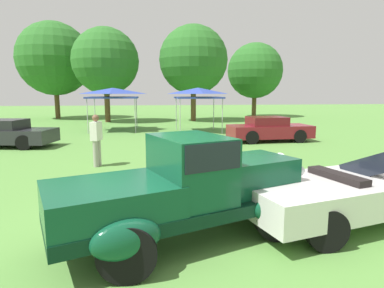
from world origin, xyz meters
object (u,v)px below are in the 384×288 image
Objects in this scene: feature_pickup_truck at (186,188)px; canopy_tent_center_field at (198,92)px; show_car_burgundy at (269,129)px; show_car_charcoal at (6,134)px; spectator_between_cars at (96,139)px; neighbor_convertible at (359,189)px; canopy_tent_left_field at (113,92)px.

canopy_tent_center_field is (2.52, 14.77, 1.56)m from feature_pickup_truck.
feature_pickup_truck is at bearing -117.76° from show_car_burgundy.
show_car_charcoal is 2.55× the size of spectator_between_cars.
show_car_burgundy is at bearing 78.23° from neighbor_convertible.
canopy_tent_left_field is 1.11× the size of canopy_tent_center_field.
spectator_between_cars is (4.60, -4.51, 0.31)m from show_car_charcoal.
canopy_tent_left_field is (-6.04, 15.64, 1.84)m from neighbor_convertible.
feature_pickup_truck reaches higher than spectator_between_cars.
neighbor_convertible is 1.20× the size of show_car_burgundy.
canopy_tent_left_field is (-0.46, 10.38, 1.51)m from spectator_between_cars.
show_car_burgundy is at bearing 62.24° from feature_pickup_truck.
show_car_charcoal is 10.59m from canopy_tent_center_field.
canopy_tent_left_field is at bearing 92.55° from spectator_between_cars.
canopy_tent_left_field reaches higher than feature_pickup_truck.
neighbor_convertible is at bearing -86.77° from canopy_tent_center_field.
show_car_charcoal is at bearing 136.17° from neighbor_convertible.
feature_pickup_truck reaches higher than show_car_charcoal.
spectator_between_cars is 0.61× the size of canopy_tent_center_field.
spectator_between_cars is 10.50m from canopy_tent_left_field.
neighbor_convertible is 14.50m from canopy_tent_center_field.
neighbor_convertible is 1.13× the size of show_car_charcoal.
spectator_between_cars is (-7.62, -4.54, 0.31)m from show_car_burgundy.
spectator_between_cars is (-2.25, 5.68, 0.05)m from feature_pickup_truck.
feature_pickup_truck is 11.55m from show_car_burgundy.
neighbor_convertible is (3.33, 0.41, -0.28)m from feature_pickup_truck.
show_car_charcoal and show_car_burgundy have the same top height.
feature_pickup_truck is 6.11m from spectator_between_cars.
spectator_between_cars is at bearing 111.62° from feature_pickup_truck.
show_car_burgundy is 1.47× the size of canopy_tent_center_field.
show_car_burgundy is at bearing 30.76° from spectator_between_cars.
canopy_tent_left_field is (-2.71, 16.05, 1.56)m from feature_pickup_truck.
show_car_charcoal is at bearing -125.19° from canopy_tent_left_field.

